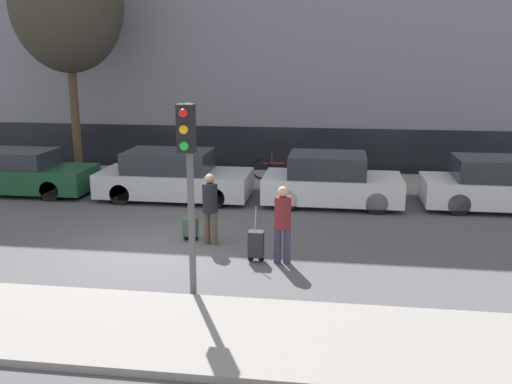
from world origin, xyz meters
The scene contains 15 objects.
ground_plane centered at (0.00, 0.00, 0.00)m, with size 80.00×80.00×0.00m, color #4C4C4F.
sidewalk_near centered at (0.00, -3.75, 0.06)m, with size 28.00×2.50×0.12m.
sidewalk_far centered at (0.00, 7.00, 0.06)m, with size 28.00×3.00×0.12m.
building_facade centered at (0.00, 10.62, 6.11)m, with size 28.00×2.90×12.26m.
parked_car_0 centered at (-6.01, 4.50, 0.64)m, with size 4.65×1.77×1.35m.
parked_car_1 centered at (-0.99, 4.45, 0.68)m, with size 4.46×1.90×1.45m.
parked_car_2 centered at (3.65, 4.49, 0.68)m, with size 3.91×1.91×1.47m.
parked_car_3 centered at (8.42, 4.62, 0.67)m, with size 4.48×1.80×1.45m.
pedestrian_left centered at (1.01, 0.55, 0.93)m, with size 0.34×0.34×1.64m.
trolley_left centered at (0.49, 0.74, 0.33)m, with size 0.34×0.29×1.08m.
pedestrian_right centered at (2.74, -0.42, 0.92)m, with size 0.35×0.34×1.63m.
trolley_right centered at (2.19, -0.41, 0.39)m, with size 0.34×0.29×1.20m.
traffic_light centered at (1.31, -2.36, 2.46)m, with size 0.28×0.47×3.43m.
parked_bicycle centered at (1.85, 6.98, 0.49)m, with size 1.77×0.06×0.96m.
bare_tree_near_crossing centered at (-5.02, 6.73, 5.78)m, with size 3.62×3.62×7.90m.
Camera 1 is at (3.78, -11.54, 4.24)m, focal length 40.00 mm.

